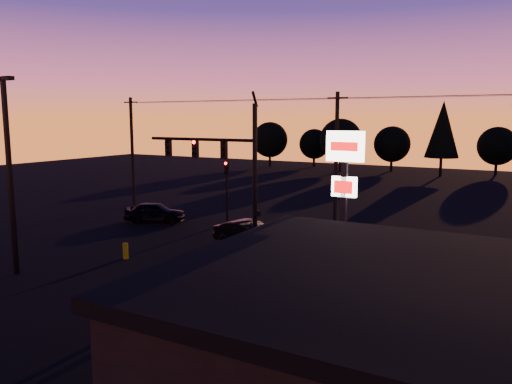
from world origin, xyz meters
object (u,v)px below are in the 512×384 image
(secondary_signal, at_px, (227,183))
(car_right, at_px, (340,239))
(car_mid, at_px, (249,234))
(car_left, at_px, (155,212))
(parking_lot_light, at_px, (9,163))
(suv_parked, at_px, (358,312))
(traffic_signal_mast, at_px, (227,165))
(pylon_sign, at_px, (344,179))
(bollard, at_px, (126,251))

(secondary_signal, bearing_deg, car_right, -19.82)
(car_mid, bearing_deg, car_left, 85.10)
(secondary_signal, xyz_separation_m, parking_lot_light, (-2.50, -14.49, 2.41))
(secondary_signal, distance_m, car_right, 10.37)
(parking_lot_light, height_order, car_left, parking_lot_light)
(suv_parked, bearing_deg, traffic_signal_mast, 138.42)
(pylon_sign, height_order, car_mid, pylon_sign)
(secondary_signal, bearing_deg, traffic_signal_mast, -56.81)
(suv_parked, bearing_deg, bollard, 158.18)
(parking_lot_light, relative_size, car_mid, 2.07)
(car_left, distance_m, suv_parked, 21.17)
(traffic_signal_mast, relative_size, secondary_signal, 1.97)
(car_left, bearing_deg, car_mid, -130.51)
(bollard, bearing_deg, car_mid, 50.80)
(car_right, relative_size, suv_parked, 1.04)
(car_mid, bearing_deg, parking_lot_light, 155.08)
(traffic_signal_mast, xyz_separation_m, car_mid, (-0.37, 2.82, -4.21))
(car_left, relative_size, car_mid, 0.95)
(bollard, bearing_deg, secondary_signal, 90.91)
(secondary_signal, relative_size, pylon_sign, 0.64)
(car_right, bearing_deg, parking_lot_light, -32.65)
(parking_lot_light, bearing_deg, bollard, 59.10)
(parking_lot_light, distance_m, pylon_sign, 15.19)
(traffic_signal_mast, height_order, parking_lot_light, parking_lot_light)
(secondary_signal, relative_size, suv_parked, 0.87)
(car_left, distance_m, car_mid, 9.59)
(pylon_sign, relative_size, car_left, 1.62)
(parking_lot_light, bearing_deg, pylon_sign, 17.23)
(secondary_signal, xyz_separation_m, pylon_sign, (12.00, -9.99, 2.05))
(secondary_signal, distance_m, car_mid, 6.85)
(parking_lot_light, relative_size, suv_parked, 1.83)
(secondary_signal, distance_m, bollard, 10.33)
(suv_parked, bearing_deg, car_right, 103.06)
(traffic_signal_mast, height_order, secondary_signal, traffic_signal_mast)
(car_mid, bearing_deg, suv_parked, -120.99)
(bollard, distance_m, car_right, 11.48)
(traffic_signal_mast, bearing_deg, car_mid, 97.44)
(pylon_sign, distance_m, car_right, 8.13)
(traffic_signal_mast, xyz_separation_m, bollard, (-4.74, -2.55, -4.52))
(car_left, bearing_deg, bollard, -173.43)
(traffic_signal_mast, bearing_deg, parking_lot_light, -136.63)
(pylon_sign, bearing_deg, suv_parked, -60.02)
(car_left, xyz_separation_m, car_right, (14.26, -1.35, 0.04))
(car_mid, xyz_separation_m, suv_parked, (9.06, -8.08, -0.03))
(traffic_signal_mast, xyz_separation_m, parking_lot_light, (-7.40, -6.99, 0.33))
(parking_lot_light, relative_size, car_right, 1.75)
(pylon_sign, height_order, suv_parked, pylon_sign)
(pylon_sign, bearing_deg, secondary_signal, 140.23)
(parking_lot_light, bearing_deg, secondary_signal, 80.21)
(secondary_signal, relative_size, parking_lot_light, 0.48)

